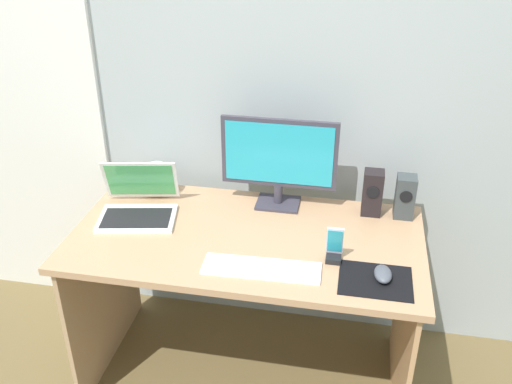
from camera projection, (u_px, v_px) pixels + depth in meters
ground_plane at (248, 371)px, 2.52m from camera, size 8.00×8.00×0.00m
wall_back at (267, 71)px, 2.31m from camera, size 6.00×0.04×2.50m
door_left at (18, 110)px, 2.59m from camera, size 0.82×0.02×2.02m
desk at (247, 267)px, 2.25m from camera, size 1.36×0.71×0.73m
monitor at (279, 159)px, 2.28m from camera, size 0.48×0.14×0.39m
speaker_right at (405, 197)px, 2.26m from camera, size 0.08×0.08×0.18m
speaker_near_monitor at (372, 193)px, 2.28m from camera, size 0.08×0.08×0.19m
laptop at (138, 205)px, 2.29m from camera, size 0.35×0.34×0.21m
fishbowl at (157, 178)px, 2.44m from camera, size 0.15×0.15×0.15m
keyboard_external at (262, 269)px, 1.97m from camera, size 0.42×0.14×0.01m
mousepad at (375, 280)px, 1.92m from camera, size 0.25×0.20×0.00m
mouse at (383, 274)px, 1.92m from camera, size 0.07×0.10×0.04m
phone_in_dock at (334, 249)px, 2.01m from camera, size 0.06×0.06×0.14m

